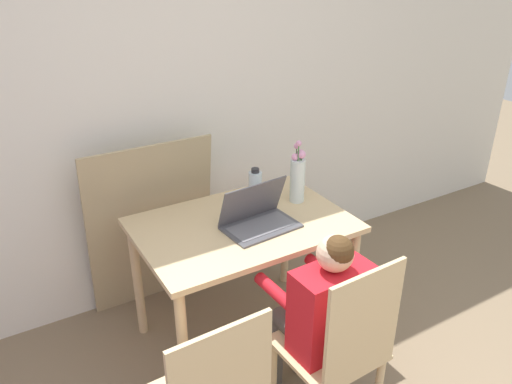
{
  "coord_description": "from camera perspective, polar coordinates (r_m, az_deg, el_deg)",
  "views": [
    {
      "loc": [
        -0.9,
        -0.42,
        1.99
      ],
      "look_at": [
        0.23,
        1.49,
        0.92
      ],
      "focal_mm": 35.0,
      "sensor_mm": 36.0,
      "label": 1
    }
  ],
  "objects": [
    {
      "name": "wall_back",
      "position": [
        2.89,
        -11.62,
        10.47
      ],
      "size": [
        6.4,
        0.05,
        2.5
      ],
      "color": "white",
      "rests_on": "ground_plane"
    },
    {
      "name": "chair_occupied",
      "position": [
        2.25,
        9.54,
        -17.25
      ],
      "size": [
        0.42,
        0.42,
        0.92
      ],
      "rotation": [
        0.0,
        0.0,
        3.18
      ],
      "color": "#D6B784",
      "rests_on": "ground_plane"
    },
    {
      "name": "dining_table",
      "position": [
        2.61,
        -1.52,
        -5.4
      ],
      "size": [
        1.08,
        0.74,
        0.74
      ],
      "color": "#D6B784",
      "rests_on": "ground_plane"
    },
    {
      "name": "laptop",
      "position": [
        2.51,
        0.16,
        -2.79
      ],
      "size": [
        0.39,
        0.26,
        0.23
      ],
      "rotation": [
        0.0,
        0.0,
        0.08
      ],
      "color": "#4C4C51",
      "rests_on": "dining_table"
    },
    {
      "name": "cardboard_panel",
      "position": [
        3.01,
        -11.84,
        -3.88
      ],
      "size": [
        0.75,
        0.16,
        1.06
      ],
      "color": "tan",
      "rests_on": "ground_plane"
    },
    {
      "name": "water_bottle",
      "position": [
        2.67,
        -0.08,
        0.36
      ],
      "size": [
        0.07,
        0.07,
        0.22
      ],
      "color": "silver",
      "rests_on": "dining_table"
    },
    {
      "name": "flower_vase",
      "position": [
        2.73,
        4.78,
        1.77
      ],
      "size": [
        0.08,
        0.08,
        0.36
      ],
      "color": "silver",
      "rests_on": "dining_table"
    },
    {
      "name": "person_seated",
      "position": [
        2.23,
        7.6,
        -12.87
      ],
      "size": [
        0.36,
        0.43,
        0.99
      ],
      "rotation": [
        0.0,
        0.0,
        3.18
      ],
      "color": "red",
      "rests_on": "ground_plane"
    }
  ]
}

